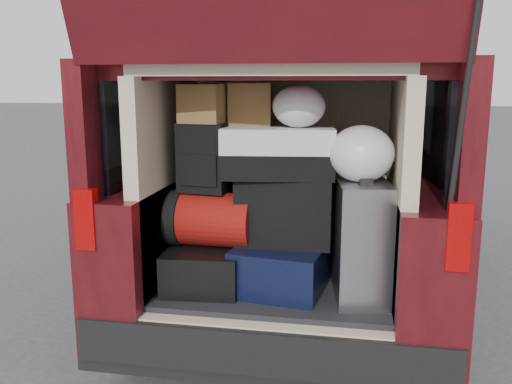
# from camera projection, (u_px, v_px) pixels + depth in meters

# --- Properties ---
(minivan) EXTENTS (1.90, 5.35, 2.77)m
(minivan) POSITION_uv_depth(u_px,v_px,m) (304.00, 174.00, 4.61)
(minivan) COLOR black
(minivan) RESTS_ON ground
(load_floor) EXTENTS (1.24, 1.05, 0.55)m
(load_floor) POSITION_uv_depth(u_px,v_px,m) (278.00, 322.00, 3.21)
(load_floor) COLOR black
(load_floor) RESTS_ON ground
(black_hardshell) EXTENTS (0.45, 0.59, 0.22)m
(black_hardshell) POSITION_uv_depth(u_px,v_px,m) (207.00, 264.00, 3.07)
(black_hardshell) COLOR black
(black_hardshell) RESTS_ON load_floor
(navy_hardshell) EXTENTS (0.55, 0.63, 0.25)m
(navy_hardshell) POSITION_uv_depth(u_px,v_px,m) (283.00, 265.00, 3.01)
(navy_hardshell) COLOR black
(navy_hardshell) RESTS_ON load_floor
(silver_roller) EXTENTS (0.31, 0.45, 0.62)m
(silver_roller) POSITION_uv_depth(u_px,v_px,m) (362.00, 241.00, 2.82)
(silver_roller) COLOR silver
(silver_roller) RESTS_ON load_floor
(red_duffel) EXTENTS (0.48, 0.33, 0.30)m
(red_duffel) POSITION_uv_depth(u_px,v_px,m) (212.00, 219.00, 3.01)
(red_duffel) COLOR maroon
(red_duffel) RESTS_ON black_hardshell
(black_soft_case) EXTENTS (0.52, 0.31, 0.37)m
(black_soft_case) POSITION_uv_depth(u_px,v_px,m) (285.00, 210.00, 2.97)
(black_soft_case) COLOR black
(black_soft_case) RESTS_ON navy_hardshell
(backpack) EXTENTS (0.28, 0.19, 0.38)m
(backpack) POSITION_uv_depth(u_px,v_px,m) (204.00, 158.00, 2.96)
(backpack) COLOR black
(backpack) RESTS_ON red_duffel
(twotone_duffel) EXTENTS (0.63, 0.37, 0.27)m
(twotone_duffel) POSITION_uv_depth(u_px,v_px,m) (278.00, 153.00, 2.89)
(twotone_duffel) COLOR silver
(twotone_duffel) RESTS_ON black_soft_case
(grocery_sack_lower) EXTENTS (0.25, 0.21, 0.21)m
(grocery_sack_lower) POSITION_uv_depth(u_px,v_px,m) (203.00, 104.00, 2.90)
(grocery_sack_lower) COLOR olive
(grocery_sack_lower) RESTS_ON backpack
(grocery_sack_upper) EXTENTS (0.25, 0.21, 0.23)m
(grocery_sack_upper) POSITION_uv_depth(u_px,v_px,m) (250.00, 104.00, 2.98)
(grocery_sack_upper) COLOR olive
(grocery_sack_upper) RESTS_ON twotone_duffel
(plastic_bag_center) EXTENTS (0.29, 0.28, 0.22)m
(plastic_bag_center) POSITION_uv_depth(u_px,v_px,m) (299.00, 106.00, 2.83)
(plastic_bag_center) COLOR white
(plastic_bag_center) RESTS_ON twotone_duffel
(plastic_bag_right) EXTENTS (0.37, 0.35, 0.29)m
(plastic_bag_right) POSITION_uv_depth(u_px,v_px,m) (361.00, 154.00, 2.74)
(plastic_bag_right) COLOR white
(plastic_bag_right) RESTS_ON silver_roller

